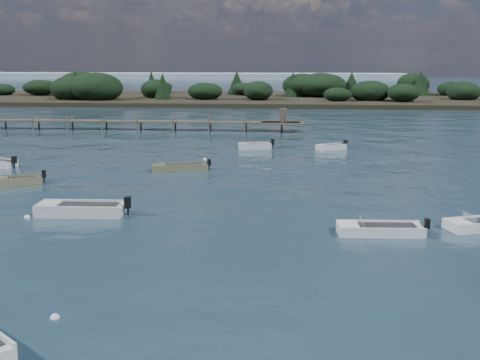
# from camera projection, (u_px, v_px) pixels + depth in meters

# --- Properties ---
(ground) EXTENTS (400.00, 400.00, 0.00)m
(ground) POSITION_uv_depth(u_px,v_px,m) (256.00, 121.00, 82.52)
(ground) COLOR #172A36
(ground) RESTS_ON ground
(tender_far_grey_b) EXTENTS (3.06, 2.32, 1.07)m
(tender_far_grey_b) POSITION_uv_depth(u_px,v_px,m) (331.00, 148.00, 56.28)
(tender_far_grey_b) COLOR silver
(tender_far_grey_b) RESTS_ON ground
(tender_far_white) EXTENTS (3.42, 1.95, 1.15)m
(tender_far_white) POSITION_uv_depth(u_px,v_px,m) (255.00, 147.00, 56.78)
(tender_far_white) COLOR silver
(tender_far_white) RESTS_ON ground
(dinghy_extra_b) EXTENTS (4.51, 2.41, 1.00)m
(dinghy_extra_b) POSITION_uv_depth(u_px,v_px,m) (180.00, 168.00, 45.95)
(dinghy_extra_b) COLOR #716D4B
(dinghy_extra_b) RESTS_ON ground
(dinghy_extra_a) EXTENTS (3.15, 2.58, 1.11)m
(dinghy_extra_a) POSITION_uv_depth(u_px,v_px,m) (20.00, 182.00, 40.87)
(dinghy_extra_a) COLOR #716D4B
(dinghy_extra_a) RESTS_ON ground
(dinghy_mid_grey) EXTENTS (5.14, 1.99, 1.29)m
(dinghy_mid_grey) POSITION_uv_depth(u_px,v_px,m) (81.00, 211.00, 32.90)
(dinghy_mid_grey) COLOR silver
(dinghy_mid_grey) RESTS_ON ground
(dinghy_mid_white_a) EXTENTS (4.46, 1.76, 1.03)m
(dinghy_mid_white_a) POSITION_uv_depth(u_px,v_px,m) (380.00, 231.00, 29.28)
(dinghy_mid_white_a) COLOR silver
(dinghy_mid_white_a) RESTS_ON ground
(buoy_a) EXTENTS (0.32, 0.32, 0.32)m
(buoy_a) POSITION_uv_depth(u_px,v_px,m) (55.00, 318.00, 19.78)
(buoy_a) COLOR silver
(buoy_a) RESTS_ON ground
(buoy_b) EXTENTS (0.32, 0.32, 0.32)m
(buoy_b) POSITION_uv_depth(u_px,v_px,m) (361.00, 232.00, 29.57)
(buoy_b) COLOR silver
(buoy_b) RESTS_ON ground
(buoy_c) EXTENTS (0.32, 0.32, 0.32)m
(buoy_c) POSITION_uv_depth(u_px,v_px,m) (27.00, 218.00, 32.28)
(buoy_c) COLOR silver
(buoy_c) RESTS_ON ground
(buoy_e) EXTENTS (0.32, 0.32, 0.32)m
(buoy_e) POSITION_uv_depth(u_px,v_px,m) (205.00, 160.00, 50.77)
(buoy_e) COLOR silver
(buoy_e) RESTS_ON ground
(jetty) EXTENTS (64.50, 3.20, 3.40)m
(jetty) POSITION_uv_depth(u_px,v_px,m) (70.00, 121.00, 72.57)
(jetty) COLOR #4F463A
(jetty) RESTS_ON ground
(far_headland) EXTENTS (190.00, 40.00, 5.80)m
(far_headland) POSITION_uv_depth(u_px,v_px,m) (395.00, 92.00, 118.90)
(far_headland) COLOR black
(far_headland) RESTS_ON ground
(distant_haze) EXTENTS (280.00, 20.00, 2.40)m
(distant_haze) POSITION_uv_depth(u_px,v_px,m) (72.00, 79.00, 256.57)
(distant_haze) COLOR #93A5B6
(distant_haze) RESTS_ON ground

